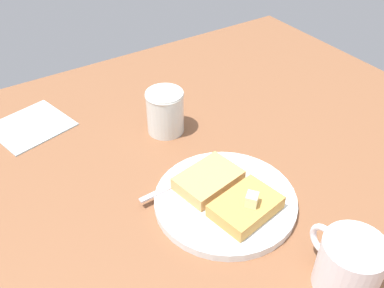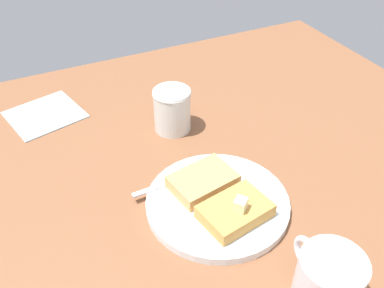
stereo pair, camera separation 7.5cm
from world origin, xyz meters
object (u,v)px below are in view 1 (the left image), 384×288
syrup_jar (164,114)px  napkin (31,126)px  coffee_mug (348,265)px  plate (226,200)px  fork (187,179)px

syrup_jar → napkin: 27.36cm
syrup_jar → coffee_mug: 43.45cm
syrup_jar → plate: bearing=175.7°
plate → fork: fork is taller
napkin → fork: bearing=-151.3°
plate → coffee_mug: (-20.50, -4.39, 3.37)cm
fork → coffee_mug: coffee_mug is taller
fork → napkin: bearing=28.7°
plate → coffee_mug: coffee_mug is taller
plate → fork: 7.69cm
coffee_mug → fork: bearing=15.0°
plate → coffee_mug: 21.23cm
plate → fork: (7.04, 3.00, 0.77)cm
plate → coffee_mug: size_ratio=2.07×
syrup_jar → coffee_mug: bearing=-176.5°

